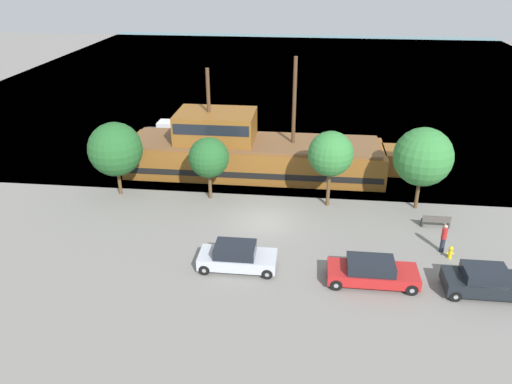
% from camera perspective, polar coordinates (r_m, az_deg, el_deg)
% --- Properties ---
extents(ground_plane, '(160.00, 160.00, 0.00)m').
position_cam_1_polar(ground_plane, '(32.37, 1.03, -3.50)').
color(ground_plane, gray).
extents(water_surface, '(80.00, 80.00, 0.00)m').
position_cam_1_polar(water_surface, '(73.92, 4.39, 13.19)').
color(water_surface, slate).
rests_on(water_surface, ground).
extents(pirate_ship, '(21.19, 5.19, 9.15)m').
position_cam_1_polar(pirate_ship, '(39.11, -0.73, 4.61)').
color(pirate_ship, brown).
rests_on(pirate_ship, water_surface).
extents(moored_boat_dockside, '(6.55, 2.06, 1.72)m').
position_cam_1_polar(moored_boat_dockside, '(47.43, -9.04, 6.68)').
color(moored_boat_dockside, '#2D333D').
rests_on(moored_boat_dockside, water_surface).
extents(parked_car_curb_front, '(4.71, 1.96, 1.35)m').
position_cam_1_polar(parked_car_curb_front, '(27.14, 13.11, -8.86)').
color(parked_car_curb_front, '#B21E1E').
rests_on(parked_car_curb_front, ground_plane).
extents(parked_car_curb_mid, '(4.18, 1.94, 1.44)m').
position_cam_1_polar(parked_car_curb_mid, '(28.22, 24.79, -9.26)').
color(parked_car_curb_mid, black).
rests_on(parked_car_curb_mid, ground_plane).
extents(parked_car_curb_rear, '(4.26, 1.88, 1.47)m').
position_cam_1_polar(parked_car_curb_rear, '(27.58, -2.19, -7.42)').
color(parked_car_curb_rear, '#B7BCC6').
rests_on(parked_car_curb_rear, ground_plane).
extents(fire_hydrant, '(0.42, 0.25, 0.76)m').
position_cam_1_polar(fire_hydrant, '(30.63, 21.34, -6.40)').
color(fire_hydrant, yellow).
rests_on(fire_hydrant, ground_plane).
extents(bench_promenade_east, '(1.73, 0.45, 0.85)m').
position_cam_1_polar(bench_promenade_east, '(33.62, 19.86, -3.14)').
color(bench_promenade_east, '#4C4742').
rests_on(bench_promenade_east, ground_plane).
extents(pedestrian_walking_near, '(0.32, 0.32, 1.78)m').
position_cam_1_polar(pedestrian_walking_near, '(30.87, 20.66, -4.93)').
color(pedestrian_walking_near, '#232838').
rests_on(pedestrian_walking_near, ground_plane).
extents(tree_row_east, '(3.78, 3.78, 5.33)m').
position_cam_1_polar(tree_row_east, '(36.21, -15.78, 4.72)').
color(tree_row_east, brown).
rests_on(tree_row_east, ground_plane).
extents(tree_row_mideast, '(2.80, 2.80, 4.48)m').
position_cam_1_polar(tree_row_mideast, '(34.50, -5.42, 3.93)').
color(tree_row_mideast, brown).
rests_on(tree_row_mideast, ground_plane).
extents(tree_row_midwest, '(3.02, 3.02, 5.32)m').
position_cam_1_polar(tree_row_midwest, '(33.38, 8.54, 4.33)').
color(tree_row_midwest, brown).
rests_on(tree_row_midwest, ground_plane).
extents(tree_row_west, '(3.88, 3.88, 5.68)m').
position_cam_1_polar(tree_row_west, '(34.44, 18.55, 3.82)').
color(tree_row_west, brown).
rests_on(tree_row_west, ground_plane).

